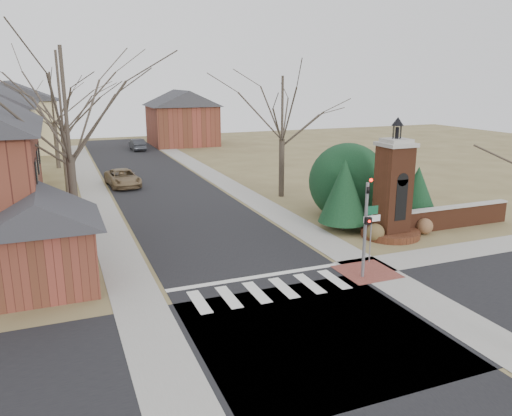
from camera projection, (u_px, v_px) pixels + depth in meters
name	position (u px, v px, depth m)	size (l,w,h in m)	color
ground	(278.00, 298.00, 19.66)	(120.00, 120.00, 0.00)	brown
main_street	(163.00, 188.00, 39.41)	(8.00, 70.00, 0.01)	black
cross_street	(315.00, 333.00, 16.97)	(120.00, 8.00, 0.01)	black
crosswalk_zone	(270.00, 290.00, 20.38)	(8.00, 2.20, 0.02)	silver
stop_bar	(257.00, 277.00, 21.72)	(8.00, 0.35, 0.02)	silver
sidewalk_right_main	(226.00, 183.00, 41.29)	(2.00, 60.00, 0.02)	gray
sidewalk_left	(95.00, 194.00, 37.53)	(2.00, 60.00, 0.02)	gray
curb_apron	(367.00, 272.00, 22.29)	(2.40, 2.40, 0.02)	brown
traffic_signal_pole	(366.00, 220.00, 21.08)	(0.28, 0.41, 4.50)	slate
sign_post	(371.00, 223.00, 22.98)	(0.90, 0.07, 2.75)	slate
brick_gate_monument	(393.00, 198.00, 26.86)	(3.20, 3.20, 6.47)	#5A2D1A
brick_garden_wall	(455.00, 216.00, 28.87)	(7.50, 0.50, 1.30)	#5A2D1A
garage_left	(40.00, 236.00, 20.05)	(4.80, 4.80, 4.29)	brown
house_distant_left	(11.00, 116.00, 57.34)	(10.80, 8.80, 8.53)	#C4BB83
house_distant_right	(182.00, 116.00, 64.72)	(8.80, 8.80, 7.30)	brown
evergreen_near	(344.00, 191.00, 27.97)	(2.80, 2.80, 4.10)	#473D33
evergreen_mid	(381.00, 177.00, 30.17)	(3.40, 3.40, 4.70)	#473D33
evergreen_far	(417.00, 189.00, 30.17)	(2.40, 2.40, 3.30)	#473D33
evergreen_mass	(348.00, 179.00, 30.85)	(4.80, 4.80, 4.80)	#10311B
bare_tree_0	(64.00, 94.00, 23.28)	(8.05, 8.05, 11.15)	#473D33
bare_tree_1	(58.00, 84.00, 34.86)	(8.40, 8.40, 11.64)	#473D33
bare_tree_2	(51.00, 94.00, 46.60)	(7.35, 7.35, 10.19)	#473D33
bare_tree_3	(282.00, 104.00, 35.06)	(7.00, 7.00, 9.70)	#473D33
pickup_truck	(123.00, 178.00, 39.99)	(2.25, 4.88, 1.36)	olive
distant_car	(137.00, 145.00, 60.27)	(1.44, 4.13, 1.36)	#2F3236
dry_shrub_left	(375.00, 232.00, 26.48)	(0.95, 0.95, 0.95)	brown
dry_shrub_right	(425.00, 226.00, 27.66)	(0.91, 0.91, 0.91)	brown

